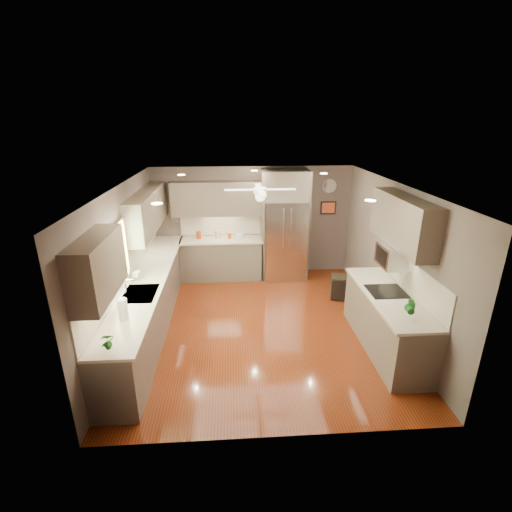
{
  "coord_description": "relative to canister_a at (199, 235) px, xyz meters",
  "views": [
    {
      "loc": [
        -0.48,
        -5.79,
        3.48
      ],
      "look_at": [
        -0.05,
        0.6,
        1.1
      ],
      "focal_mm": 26.0,
      "sensor_mm": 36.0,
      "label": 1
    }
  ],
  "objects": [
    {
      "name": "back_run",
      "position": [
        0.5,
        -0.04,
        -0.54
      ],
      "size": [
        1.85,
        0.65,
        1.45
      ],
      "color": "brown",
      "rests_on": "ground"
    },
    {
      "name": "canister_c",
      "position": [
        0.42,
        -0.01,
        0.01
      ],
      "size": [
        0.15,
        0.15,
        0.19
      ],
      "primitive_type": "cylinder",
      "rotation": [
        0.0,
        0.0,
        0.35
      ],
      "color": "#C1B290",
      "rests_on": "back_run"
    },
    {
      "name": "window",
      "position": [
        -0.99,
        -2.75,
        0.53
      ],
      "size": [
        0.05,
        1.12,
        0.92
      ],
      "color": "#BFF2B2",
      "rests_on": "wall_left"
    },
    {
      "name": "floor",
      "position": [
        1.23,
        -2.25,
        -1.02
      ],
      "size": [
        5.0,
        5.0,
        0.0
      ],
      "primitive_type": "plane",
      "color": "#4F160A",
      "rests_on": "ground"
    },
    {
      "name": "stool",
      "position": [
        2.94,
        -1.27,
        -0.78
      ],
      "size": [
        0.44,
        0.44,
        0.46
      ],
      "color": "black",
      "rests_on": "ground"
    },
    {
      "name": "refrigerator",
      "position": [
        1.93,
        -0.09,
        0.17
      ],
      "size": [
        1.06,
        0.75,
        2.45
      ],
      "color": "silver",
      "rests_on": "ground"
    },
    {
      "name": "microwave",
      "position": [
        3.26,
        -2.8,
        0.46
      ],
      "size": [
        0.43,
        0.55,
        0.34
      ],
      "color": "silver",
      "rests_on": "wall_right"
    },
    {
      "name": "left_run",
      "position": [
        -0.72,
        -2.1,
        -0.54
      ],
      "size": [
        0.65,
        4.7,
        1.45
      ],
      "color": "brown",
      "rests_on": "ground"
    },
    {
      "name": "potted_plant_right",
      "position": [
        3.14,
        -3.74,
        0.07
      ],
      "size": [
        0.2,
        0.18,
        0.31
      ],
      "primitive_type": "imported",
      "rotation": [
        0.0,
        0.0,
        -0.29
      ],
      "color": "#1A5E1D",
      "rests_on": "right_run"
    },
    {
      "name": "wall_front",
      "position": [
        1.23,
        -4.75,
        0.23
      ],
      "size": [
        4.5,
        0.0,
        4.5
      ],
      "primitive_type": "plane",
      "rotation": [
        -1.57,
        0.0,
        0.0
      ],
      "color": "brown",
      "rests_on": "ground"
    },
    {
      "name": "soap_bottle",
      "position": [
        -0.86,
        -2.18,
        0.02
      ],
      "size": [
        0.1,
        0.11,
        0.2
      ],
      "primitive_type": "imported",
      "rotation": [
        0.0,
        0.0,
        -0.18
      ],
      "color": "white",
      "rests_on": "left_run"
    },
    {
      "name": "wall_clock",
      "position": [
        2.98,
        0.23,
        1.03
      ],
      "size": [
        0.3,
        0.03,
        0.3
      ],
      "color": "white",
      "rests_on": "wall_back"
    },
    {
      "name": "canister_a",
      "position": [
        0.0,
        0.0,
        0.0
      ],
      "size": [
        0.12,
        0.12,
        0.17
      ],
      "primitive_type": "cylinder",
      "rotation": [
        0.0,
        0.0,
        -0.13
      ],
      "color": "#962D10",
      "rests_on": "back_run"
    },
    {
      "name": "recessed_lights",
      "position": [
        1.19,
        -1.85,
        1.47
      ],
      "size": [
        2.84,
        3.14,
        0.01
      ],
      "color": "white",
      "rests_on": "ceiling"
    },
    {
      "name": "potted_plant_left",
      "position": [
        -0.72,
        -4.29,
        0.07
      ],
      "size": [
        0.18,
        0.15,
        0.29
      ],
      "primitive_type": "imported",
      "rotation": [
        0.0,
        0.0,
        0.32
      ],
      "color": "#1A5E1D",
      "rests_on": "left_run"
    },
    {
      "name": "ceiling_fan",
      "position": [
        1.23,
        -1.95,
        1.31
      ],
      "size": [
        1.18,
        1.18,
        0.32
      ],
      "color": "white",
      "rests_on": "ceiling"
    },
    {
      "name": "framed_print",
      "position": [
        2.98,
        0.23,
        0.53
      ],
      "size": [
        0.36,
        0.03,
        0.3
      ],
      "color": "black",
      "rests_on": "wall_back"
    },
    {
      "name": "bowl",
      "position": [
        0.92,
        -0.05,
        -0.06
      ],
      "size": [
        0.24,
        0.24,
        0.05
      ],
      "primitive_type": "imported",
      "rotation": [
        0.0,
        0.0,
        0.2
      ],
      "color": "#C1B290",
      "rests_on": "back_run"
    },
    {
      "name": "wall_right",
      "position": [
        3.48,
        -2.25,
        0.23
      ],
      "size": [
        0.0,
        5.0,
        5.0
      ],
      "primitive_type": "plane",
      "rotation": [
        1.57,
        0.0,
        -1.57
      ],
      "color": "brown",
      "rests_on": "ground"
    },
    {
      "name": "uppers",
      "position": [
        0.49,
        -1.54,
        0.85
      ],
      "size": [
        4.5,
        4.7,
        0.95
      ],
      "color": "brown",
      "rests_on": "wall_left"
    },
    {
      "name": "right_run",
      "position": [
        3.16,
        -3.05,
        -0.54
      ],
      "size": [
        0.7,
        2.2,
        1.45
      ],
      "color": "brown",
      "rests_on": "ground"
    },
    {
      "name": "wall_left",
      "position": [
        -1.02,
        -2.25,
        0.23
      ],
      "size": [
        0.0,
        5.0,
        5.0
      ],
      "primitive_type": "plane",
      "rotation": [
        1.57,
        0.0,
        1.57
      ],
      "color": "brown",
      "rests_on": "ground"
    },
    {
      "name": "wall_back",
      "position": [
        1.23,
        0.25,
        0.23
      ],
      "size": [
        4.5,
        0.0,
        4.5
      ],
      "primitive_type": "plane",
      "rotation": [
        1.57,
        0.0,
        0.0
      ],
      "color": "brown",
      "rests_on": "ground"
    },
    {
      "name": "canister_d",
      "position": [
        0.69,
        -0.04,
        -0.02
      ],
      "size": [
        0.08,
        0.08,
        0.11
      ],
      "primitive_type": "cylinder",
      "rotation": [
        0.0,
        0.0,
        -0.12
      ],
      "color": "#962D10",
      "rests_on": "back_run"
    },
    {
      "name": "ceiling",
      "position": [
        1.23,
        -2.25,
        1.48
      ],
      "size": [
        5.0,
        5.0,
        0.0
      ],
      "primitive_type": "plane",
      "rotation": [
        3.14,
        0.0,
        0.0
      ],
      "color": "white",
      "rests_on": "ground"
    },
    {
      "name": "sink",
      "position": [
        -0.7,
        -2.75,
        -0.11
      ],
      "size": [
        0.5,
        0.7,
        0.32
      ],
      "color": "silver",
      "rests_on": "left_run"
    },
    {
      "name": "paper_towel",
      "position": [
        -0.73,
        -3.53,
        0.06
      ],
      "size": [
        0.13,
        0.13,
        0.33
      ],
      "color": "white",
      "rests_on": "left_run"
    }
  ]
}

